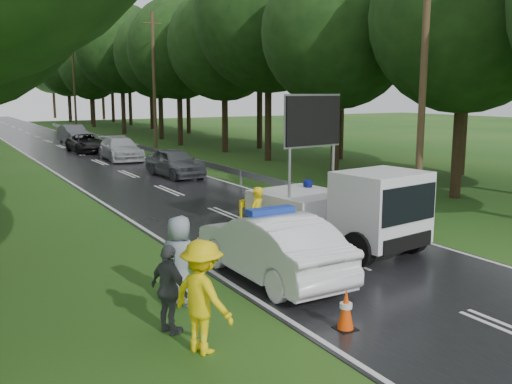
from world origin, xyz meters
TOP-DOWN VIEW (x-y plane):
  - ground at (0.00, 0.00)m, footprint 160.00×160.00m
  - road at (0.00, 30.00)m, footprint 7.00×140.00m
  - guardrail at (3.70, 29.67)m, footprint 0.12×60.06m
  - utility_pole_near at (5.20, 2.00)m, footprint 1.40×0.24m
  - utility_pole_mid at (5.20, 28.00)m, footprint 1.40×0.24m
  - utility_pole_far at (5.20, 54.00)m, footprint 1.40×0.24m
  - tree_right_near at (9.00, 2.00)m, footprint 7.92×7.92m
  - police_sedan at (-2.33, -0.76)m, footprint 1.73×4.79m
  - work_truck at (0.91, 0.55)m, footprint 3.08×5.64m
  - barrier at (0.30, 4.00)m, footprint 2.39×1.02m
  - officer at (-1.15, 2.00)m, footprint 0.75×0.70m
  - civilian at (1.38, 3.00)m, footprint 0.93×0.81m
  - bystander_left at (-5.34, -3.50)m, footprint 1.14×1.45m
  - bystander_mid at (-5.55, -2.50)m, footprint 0.67×1.06m
  - bystander_right at (-4.83, -1.23)m, footprint 1.08×1.08m
  - queue_car_first at (1.85, 15.86)m, footprint 2.10×4.52m
  - queue_car_second at (1.56, 24.61)m, footprint 2.28×5.20m
  - queue_car_third at (0.82, 30.61)m, footprint 2.31×4.84m
  - queue_car_fourth at (1.64, 38.88)m, footprint 2.01×4.91m
  - cone_near_left at (-2.65, -4.00)m, footprint 0.38×0.38m
  - cone_center at (-1.00, 0.00)m, footprint 0.34×0.34m
  - cone_far at (0.59, 2.50)m, footprint 0.37×0.37m
  - cone_left_mid at (-3.16, 2.85)m, footprint 0.38×0.38m
  - cone_right at (2.45, 2.44)m, footprint 0.31×0.31m

SIDE VIEW (x-z plane):
  - ground at x=0.00m, z-range 0.00..0.00m
  - road at x=0.00m, z-range 0.00..0.02m
  - cone_right at x=2.45m, z-range -0.01..0.64m
  - cone_center at x=-1.00m, z-range -0.01..0.70m
  - cone_far at x=0.59m, z-range -0.01..0.77m
  - cone_near_left at x=-2.65m, z-range -0.01..0.79m
  - cone_left_mid at x=-3.16m, z-range -0.01..0.79m
  - guardrail at x=3.70m, z-range 0.20..0.90m
  - queue_car_third at x=0.82m, z-range 0.00..1.33m
  - queue_car_second at x=1.56m, z-range 0.00..1.49m
  - queue_car_first at x=1.85m, z-range 0.00..1.50m
  - police_sedan at x=-2.33m, z-range -0.07..1.65m
  - queue_car_fourth at x=1.64m, z-range 0.00..1.58m
  - barrier at x=0.30m, z-range 0.27..1.33m
  - civilian at x=1.38m, z-range 0.00..1.63m
  - bystander_mid at x=-5.55m, z-range 0.00..1.68m
  - officer at x=-1.15m, z-range 0.00..1.72m
  - bystander_right at x=-4.83m, z-range 0.00..1.89m
  - bystander_left at x=-5.34m, z-range 0.00..1.97m
  - work_truck at x=0.91m, z-range -0.98..3.30m
  - utility_pole_near at x=5.20m, z-range 0.06..10.06m
  - utility_pole_mid at x=5.20m, z-range 0.06..10.06m
  - utility_pole_far at x=5.20m, z-range 0.06..10.06m
  - tree_right_near at x=9.00m, z-range 1.79..13.31m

